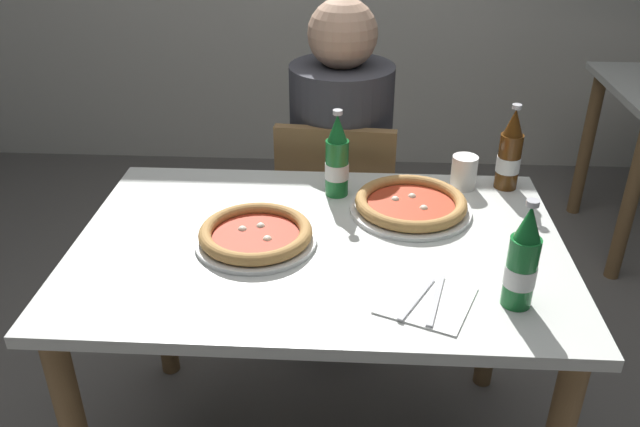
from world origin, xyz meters
name	(u,v)px	position (x,y,z in m)	size (l,w,h in m)	color
dining_table_main	(319,279)	(0.00, 0.00, 0.64)	(1.20, 0.80, 0.75)	silver
chair_behind_table	(338,216)	(0.03, 0.61, 0.48)	(0.43, 0.43, 0.85)	olive
diner_seated	(340,183)	(0.04, 0.66, 0.58)	(0.34, 0.34, 1.21)	#2D3342
pizza_margherita_near	(411,204)	(0.23, 0.17, 0.77)	(0.32, 0.32, 0.04)	white
pizza_marinara_far	(256,235)	(-0.15, -0.01, 0.77)	(0.30, 0.30, 0.04)	white
beer_bottle_left	(337,160)	(0.03, 0.26, 0.85)	(0.07, 0.07, 0.25)	#196B2D
beer_bottle_center	(522,262)	(0.43, -0.23, 0.85)	(0.07, 0.07, 0.25)	#196B2D
beer_bottle_right	(510,154)	(0.51, 0.33, 0.85)	(0.07, 0.07, 0.25)	#512D0F
napkin_with_cutlery	(426,300)	(0.24, -0.23, 0.75)	(0.24, 0.24, 0.01)	white
paper_cup	(464,172)	(0.39, 0.32, 0.80)	(0.07, 0.07, 0.10)	white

